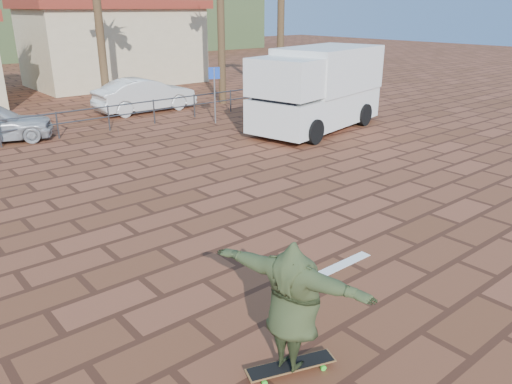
% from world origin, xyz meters
% --- Properties ---
extents(ground, '(120.00, 120.00, 0.00)m').
position_xyz_m(ground, '(0.00, 0.00, 0.00)').
color(ground, brown).
rests_on(ground, ground).
extents(paint_stripe, '(1.40, 0.22, 0.01)m').
position_xyz_m(paint_stripe, '(0.70, -1.20, 0.00)').
color(paint_stripe, white).
rests_on(paint_stripe, ground).
extents(guardrail, '(24.06, 0.06, 1.00)m').
position_xyz_m(guardrail, '(0.00, 12.00, 0.68)').
color(guardrail, '#47494F').
rests_on(guardrail, ground).
extents(building_east, '(10.60, 6.60, 5.00)m').
position_xyz_m(building_east, '(8.00, 24.00, 2.54)').
color(building_east, beige).
rests_on(building_east, ground).
extents(longboard, '(1.24, 0.67, 0.12)m').
position_xyz_m(longboard, '(-2.11, -2.73, 0.10)').
color(longboard, olive).
rests_on(longboard, ground).
extents(skateboarder, '(1.18, 2.32, 1.82)m').
position_xyz_m(skateboarder, '(-2.11, -2.73, 1.03)').
color(skateboarder, '#313C20').
rests_on(skateboarder, longboard).
extents(campervan, '(6.44, 3.71, 3.14)m').
position_xyz_m(campervan, '(8.48, 6.96, 1.65)').
color(campervan, white).
rests_on(campervan, ground).
extents(car_white, '(4.66, 1.63, 1.54)m').
position_xyz_m(car_white, '(4.97, 14.57, 0.77)').
color(car_white, silver).
rests_on(car_white, ground).
extents(street_sign, '(0.44, 0.22, 2.30)m').
position_xyz_m(street_sign, '(6.00, 10.42, 1.61)').
color(street_sign, gray).
rests_on(street_sign, ground).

